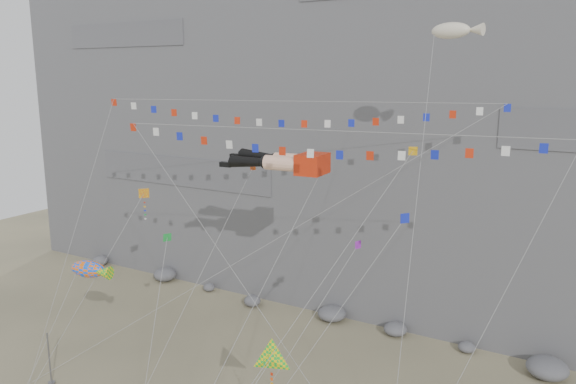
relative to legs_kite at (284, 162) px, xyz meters
The scene contains 15 objects.
cliff 26.05m from the legs_kite, 91.08° to the left, with size 80.00×28.00×50.00m, color slate.
talus_boulders 17.89m from the legs_kite, 92.81° to the left, with size 60.00×3.00×1.20m, color slate, non-canonical shape.
anchor_pole_left 21.90m from the legs_kite, 141.90° to the right, with size 0.12×0.12×3.95m, color slate.
legs_kite is the anchor object (origin of this frame).
flag_banner_upper 5.11m from the legs_kite, 108.23° to the left, with size 29.06×18.30×28.08m.
flag_banner_lower 5.94m from the legs_kite, 30.92° to the right, with size 28.21×8.99×21.24m.
harlequin_kite 11.53m from the legs_kite, 164.46° to the right, with size 3.90×9.93×16.03m.
fish_windsock 16.02m from the legs_kite, 146.16° to the right, with size 4.19×5.71×9.61m.
delta_kite 13.98m from the legs_kite, 63.89° to the right, with size 3.29×6.76×8.68m.
blimp_windsock 13.88m from the legs_kite, 15.06° to the left, with size 3.84×13.26×27.45m.
small_kite_a 4.33m from the legs_kite, 160.21° to the left, with size 1.35×17.04×22.17m.
small_kite_b 8.17m from the legs_kite, 14.24° to the right, with size 4.38×11.51×15.96m.
small_kite_c 9.72m from the legs_kite, 123.93° to the right, with size 4.55×8.65×14.37m.
small_kite_d 9.31m from the legs_kite, ahead, with size 8.32×14.69×23.48m.
small_kite_e 11.49m from the legs_kite, 24.33° to the right, with size 7.99×8.78×17.75m.
Camera 1 is at (20.29, -26.19, 21.82)m, focal length 35.00 mm.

